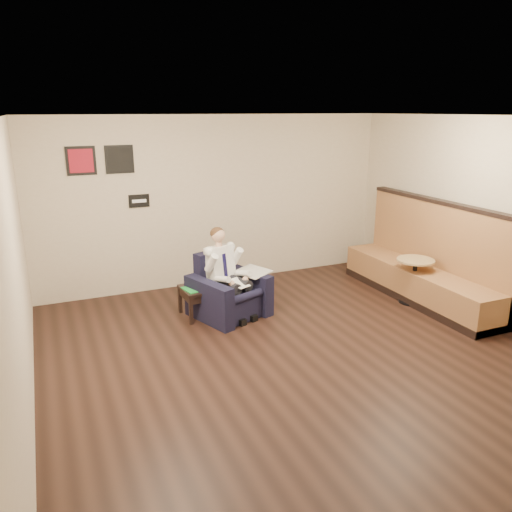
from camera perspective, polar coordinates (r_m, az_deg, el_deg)
name	(u,v)px	position (r m, az deg, el deg)	size (l,w,h in m)	color
ground	(302,355)	(6.22, 5.28, -11.17)	(6.00, 6.00, 0.00)	black
wall_back	(218,201)	(8.39, -4.41, 6.27)	(6.00, 0.02, 2.80)	beige
wall_left	(15,278)	(5.03, -25.81, -2.29)	(0.02, 6.00, 2.80)	beige
wall_right	(497,221)	(7.60, 25.86, 3.61)	(0.02, 6.00, 2.80)	beige
ceiling	(309,116)	(5.51, 6.07, 15.59)	(6.00, 6.00, 0.02)	white
seating_sign	(139,201)	(8.03, -13.22, 6.15)	(0.32, 0.02, 0.20)	black
art_print_left	(81,161)	(7.84, -19.37, 10.23)	(0.42, 0.03, 0.42)	maroon
art_print_right	(119,159)	(7.90, -15.34, 10.61)	(0.42, 0.03, 0.42)	black
armchair	(229,286)	(7.15, -3.11, -3.46)	(0.91, 0.91, 0.89)	black
seated_man	(234,277)	(7.01, -2.52, -2.44)	(0.58, 0.87, 1.21)	white
lap_papers	(239,283)	(6.97, -1.99, -3.11)	(0.20, 0.29, 0.01)	white
newspaper	(253,272)	(7.26, -0.40, -1.78)	(0.39, 0.48, 0.01)	silver
side_table	(201,301)	(7.25, -6.32, -5.18)	(0.53, 0.53, 0.43)	black
green_folder	(199,288)	(7.15, -6.54, -3.62)	(0.43, 0.31, 0.01)	green
coffee_mug	(209,280)	(7.32, -5.44, -2.77)	(0.08, 0.08, 0.09)	white
smartphone	(200,283)	(7.32, -6.45, -3.12)	(0.13, 0.07, 0.01)	black
banquette	(422,252)	(8.09, 18.46, 0.43)	(0.71, 2.98, 1.52)	#8F5E37
cafe_table	(414,281)	(8.01, 17.59, -2.74)	(0.56, 0.56, 0.70)	tan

